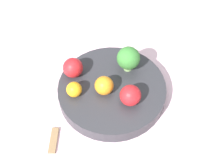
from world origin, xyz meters
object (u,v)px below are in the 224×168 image
broccoli (128,58)px  orange_front (74,89)px  bowl (112,91)px  orange_back (103,84)px  apple_red (73,68)px  spoon (54,140)px  apple_green (130,95)px  napkin (223,120)px

broccoli → orange_front: size_ratio=1.84×
bowl → orange_back: (-0.02, 0.00, 0.04)m
apple_red → orange_front: size_ratio=1.35×
orange_front → broccoli: bearing=-5.6°
bowl → orange_front: bearing=156.8°
bowl → apple_red: size_ratio=5.34×
spoon → apple_red: bearing=40.3°
apple_green → napkin: 0.23m
broccoli → bowl: bearing=-162.4°
apple_red → spoon: 0.18m
apple_red → apple_green: bearing=-68.4°
bowl → spoon: size_ratio=4.49×
broccoli → orange_back: broccoli is taller
apple_green → broccoli: bearing=53.6°
apple_green → napkin: (0.16, -0.16, -0.06)m
apple_red → orange_front: bearing=-121.0°
broccoli → apple_green: bearing=-126.4°
spoon → broccoli: bearing=9.8°
broccoli → apple_green: (-0.06, -0.08, -0.01)m
apple_green → orange_front: bearing=133.2°
spoon → orange_front: bearing=30.3°
apple_red → apple_green: 0.16m
broccoli → apple_red: broccoli is taller
napkin → bowl: bearing=126.4°
napkin → spoon: size_ratio=2.75×
apple_red → orange_front: (-0.03, -0.05, -0.01)m
orange_front → spoon: size_ratio=0.63×
apple_red → spoon: bearing=-139.7°
broccoli → spoon: 0.26m
apple_green → apple_red: bearing=111.6°
napkin → spoon: (-0.34, 0.20, 0.00)m
apple_green → spoon: 0.20m
broccoli → spoon: broccoli is taller
napkin → spoon: 0.40m
orange_front → spoon: 0.12m
bowl → napkin: 0.27m
broccoli → apple_red: 0.14m
apple_red → bowl: bearing=-59.5°
orange_front → napkin: (0.25, -0.26, -0.05)m
apple_red → orange_front: 0.06m
broccoli → apple_green: 0.10m
bowl → spoon: bowl is taller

